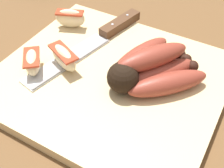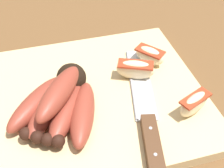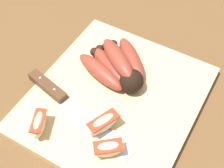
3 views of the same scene
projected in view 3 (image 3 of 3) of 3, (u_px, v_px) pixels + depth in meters
The scene contains 7 objects.
ground_plane at pixel (121, 109), 0.68m from camera, with size 6.00×6.00×0.00m, color brown.
cutting_board at pixel (115, 99), 0.69m from camera, with size 0.37×0.33×0.02m, color #DBBC84.
banana_bunch at pixel (118, 66), 0.70m from camera, with size 0.16×0.17×0.06m.
chefs_knife at pixel (64, 100), 0.67m from camera, with size 0.09×0.28×0.02m.
apple_wedge_near at pixel (39, 124), 0.61m from camera, with size 0.06×0.04×0.04m.
apple_wedge_middle at pixel (103, 124), 0.61m from camera, with size 0.07×0.05×0.04m.
apple_wedge_far at pixel (108, 149), 0.58m from camera, with size 0.06×0.06×0.03m.
Camera 3 is at (-0.34, -0.17, 0.57)m, focal length 52.37 mm.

